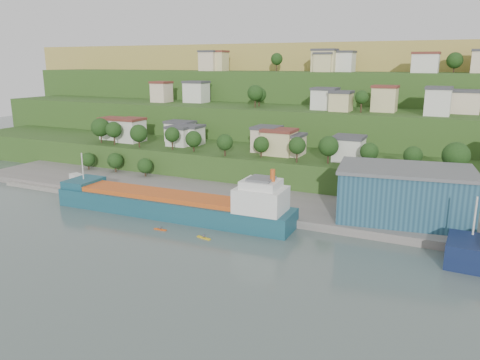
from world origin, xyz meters
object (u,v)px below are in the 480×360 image
Objects in this scene: cargo_ship_near at (178,206)px; warehouse at (404,193)px; caravan at (78,179)px; kayak_orange at (160,229)px.

warehouse is (53.61, 16.87, 5.71)m from cargo_ship_near.
cargo_ship_near is 45.60m from caravan.
caravan is 50.71m from kayak_orange.
cargo_ship_near is at bearing 97.18° from kayak_orange.
kayak_orange is at bearing -82.20° from cargo_ship_near.
cargo_ship_near is 10.85m from kayak_orange.
cargo_ship_near reaches higher than warehouse.
cargo_ship_near is 56.49m from warehouse.
warehouse is 4.94× the size of caravan.
caravan reaches higher than kayak_orange.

